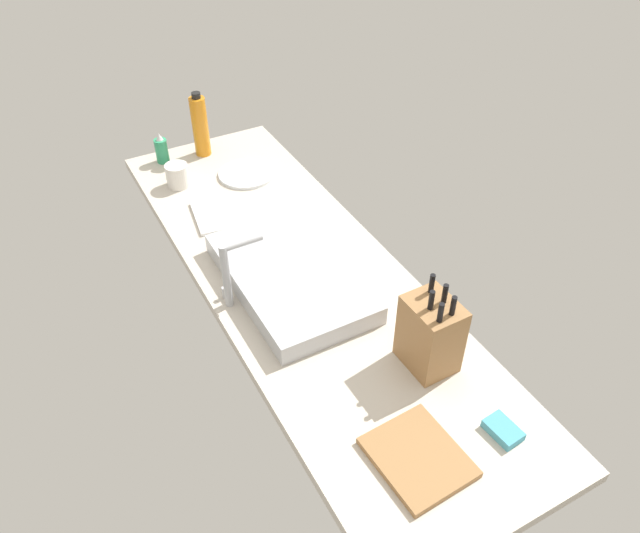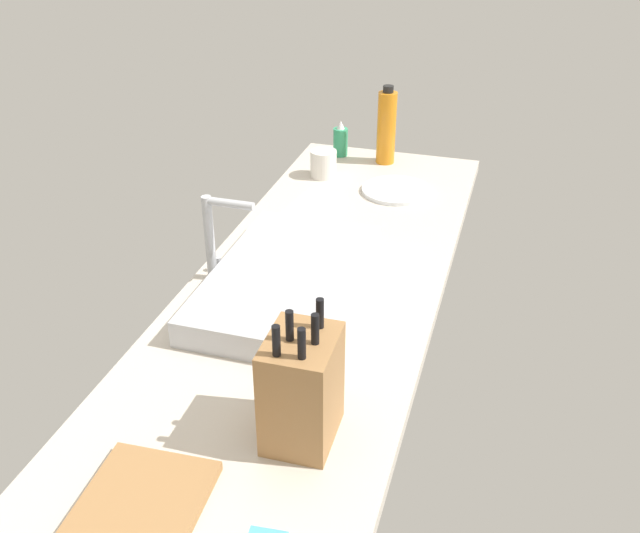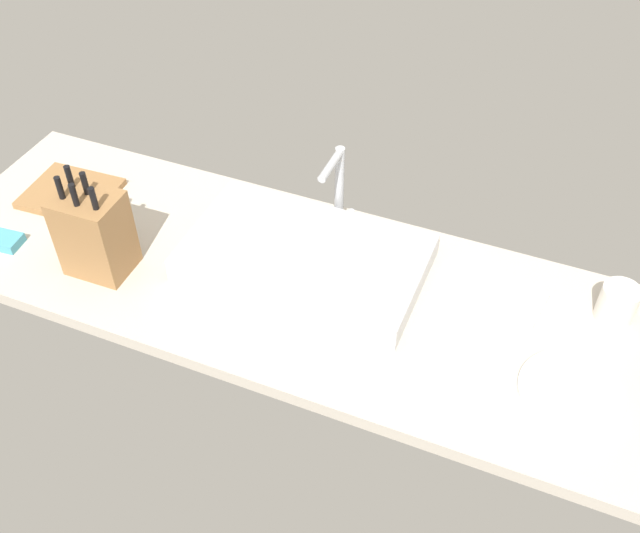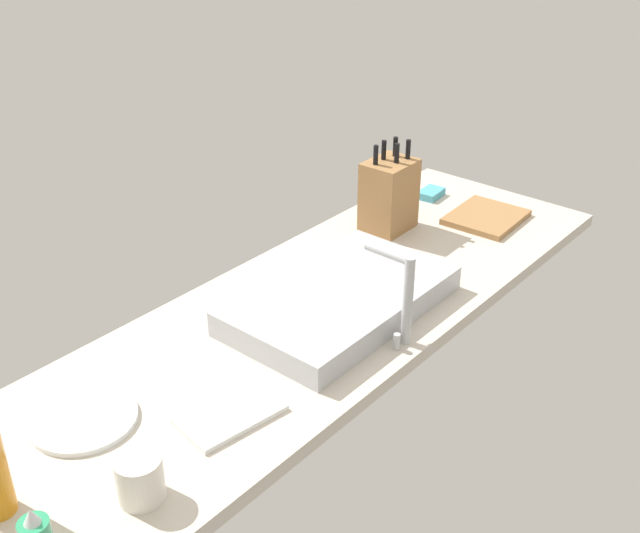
% 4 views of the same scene
% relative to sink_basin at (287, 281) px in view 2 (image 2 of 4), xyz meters
% --- Properties ---
extents(countertop_slab, '(1.92, 0.60, 0.04)m').
position_rel_sink_basin_xyz_m(countertop_slab, '(0.03, -0.05, -0.05)').
color(countertop_slab, beige).
rests_on(countertop_slab, ground).
extents(sink_basin, '(0.57, 0.33, 0.06)m').
position_rel_sink_basin_xyz_m(sink_basin, '(0.00, 0.00, 0.00)').
color(sink_basin, '#B7BABF').
rests_on(sink_basin, countertop_slab).
extents(faucet, '(0.06, 0.13, 0.22)m').
position_rel_sink_basin_xyz_m(faucet, '(0.01, 0.18, 0.10)').
color(faucet, '#B7BABF').
rests_on(faucet, countertop_slab).
extents(knife_block, '(0.15, 0.12, 0.27)m').
position_rel_sink_basin_xyz_m(knife_block, '(-0.45, -0.18, 0.08)').
color(knife_block, '#9E7042').
rests_on(knife_block, countertop_slab).
extents(cutting_board, '(0.24, 0.21, 0.02)m').
position_rel_sink_basin_xyz_m(cutting_board, '(-0.69, 0.01, -0.02)').
color(cutting_board, '#9E7042').
rests_on(cutting_board, countertop_slab).
extents(soap_bottle, '(0.05, 0.05, 0.12)m').
position_rel_sink_basin_xyz_m(soap_bottle, '(0.90, 0.12, 0.02)').
color(soap_bottle, '#2D9966').
rests_on(soap_bottle, countertop_slab).
extents(water_bottle, '(0.06, 0.06, 0.26)m').
position_rel_sink_basin_xyz_m(water_bottle, '(0.88, -0.05, 0.09)').
color(water_bottle, orange).
rests_on(water_bottle, countertop_slab).
extents(dinner_plate, '(0.22, 0.22, 0.01)m').
position_rel_sink_basin_xyz_m(dinner_plate, '(0.65, -0.13, -0.03)').
color(dinner_plate, white).
rests_on(dinner_plate, countertop_slab).
extents(dish_towel, '(0.22, 0.15, 0.01)m').
position_rel_sink_basin_xyz_m(dish_towel, '(0.45, 0.08, -0.03)').
color(dish_towel, white).
rests_on(dish_towel, countertop_slab).
extents(coffee_mug, '(0.08, 0.08, 0.09)m').
position_rel_sink_basin_xyz_m(coffee_mug, '(0.71, 0.12, 0.01)').
color(coffee_mug, silver).
rests_on(coffee_mug, countertop_slab).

